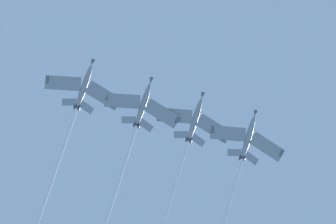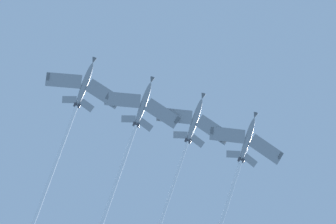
# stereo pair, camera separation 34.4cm
# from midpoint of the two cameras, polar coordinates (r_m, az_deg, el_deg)

# --- Properties ---
(jet_far_left) EXTENTS (30.34, 26.08, 14.95)m
(jet_far_left) POSITION_cam_midpoint_polar(r_m,az_deg,el_deg) (158.00, 6.89, -4.39)
(jet_far_left) COLOR gray
(jet_inner_left) EXTENTS (31.08, 26.99, 15.34)m
(jet_inner_left) POSITION_cam_midpoint_polar(r_m,az_deg,el_deg) (156.81, 2.02, -2.48)
(jet_inner_left) COLOR gray
(jet_centre) EXTENTS (31.84, 28.05, 16.12)m
(jet_centre) POSITION_cam_midpoint_polar(r_m,az_deg,el_deg) (154.59, -3.05, -1.82)
(jet_centre) COLOR gray
(jet_inner_right) EXTENTS (34.86, 30.59, 16.18)m
(jet_inner_right) POSITION_cam_midpoint_polar(r_m,az_deg,el_deg) (155.83, -8.57, -0.24)
(jet_inner_right) COLOR gray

